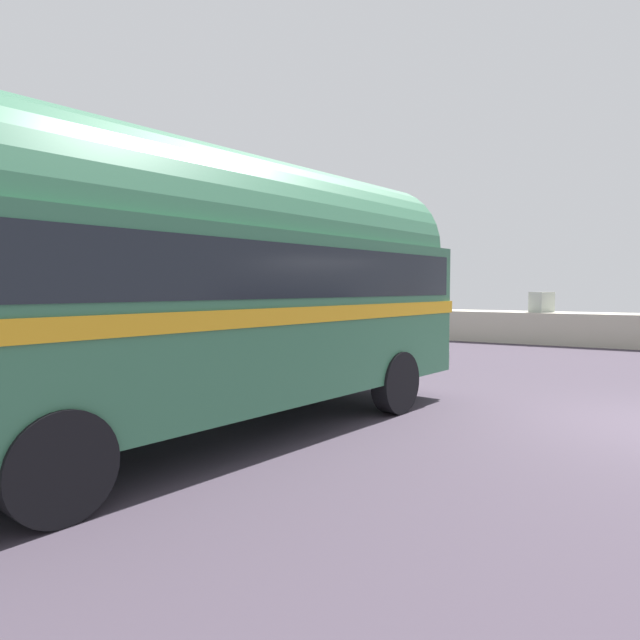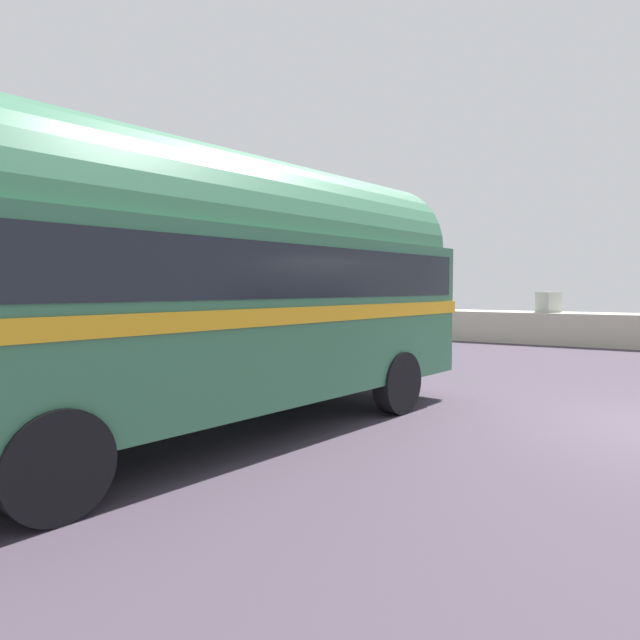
% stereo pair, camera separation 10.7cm
% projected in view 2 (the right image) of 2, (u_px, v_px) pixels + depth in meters
% --- Properties ---
extents(vintage_coach, '(3.75, 8.86, 3.70)m').
position_uv_depth(vintage_coach, '(217.00, 280.00, 7.17)').
color(vintage_coach, black).
rests_on(vintage_coach, ground).
extents(second_coach, '(4.12, 8.89, 3.70)m').
position_uv_depth(second_coach, '(87.00, 283.00, 10.29)').
color(second_coach, black).
rests_on(second_coach, ground).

